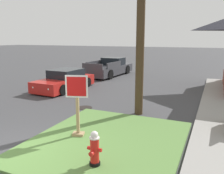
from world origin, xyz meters
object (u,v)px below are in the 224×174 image
(fire_hydrant, at_px, (95,149))
(stop_sign, at_px, (77,107))
(manhole_cover, at_px, (85,108))
(pickup_truck_charcoal, at_px, (110,68))
(parked_sedan_red, at_px, (65,81))

(fire_hydrant, relative_size, stop_sign, 0.45)
(fire_hydrant, relative_size, manhole_cover, 1.27)
(fire_hydrant, xyz_separation_m, pickup_truck_charcoal, (-5.80, 13.64, 0.12))
(fire_hydrant, distance_m, parked_sedan_red, 9.51)
(stop_sign, xyz_separation_m, pickup_truck_charcoal, (-4.45, 12.25, -0.40))
(stop_sign, height_order, parked_sedan_red, stop_sign)
(pickup_truck_charcoal, bearing_deg, manhole_cover, -72.36)
(stop_sign, height_order, pickup_truck_charcoal, stop_sign)
(parked_sedan_red, bearing_deg, fire_hydrant, -50.72)
(stop_sign, relative_size, pickup_truck_charcoal, 0.35)
(parked_sedan_red, xyz_separation_m, pickup_truck_charcoal, (0.23, 6.28, 0.08))
(pickup_truck_charcoal, bearing_deg, stop_sign, -70.02)
(manhole_cover, xyz_separation_m, pickup_truck_charcoal, (-2.96, 9.30, 0.61))
(fire_hydrant, relative_size, pickup_truck_charcoal, 0.16)
(manhole_cover, relative_size, pickup_truck_charcoal, 0.12)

